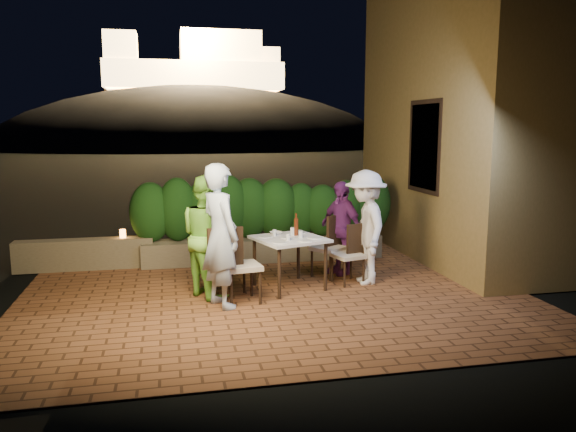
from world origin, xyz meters
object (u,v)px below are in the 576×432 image
object	(u,v)px
chair_right_back	(328,247)
diner_white	(365,227)
dining_table	(289,263)
chair_left_front	(242,264)
parapet_lamp	(123,234)
beer_bottle	(296,224)
chair_right_front	(348,254)
diner_purple	(341,228)
chair_left_back	(227,260)
diner_green	(207,236)
diner_blue	(220,236)
bowl	(276,233)

from	to	relation	value
chair_right_back	diner_white	distance (m)	0.73
diner_white	dining_table	bearing A→B (deg)	-84.28
chair_left_front	diner_white	distance (m)	2.03
parapet_lamp	beer_bottle	bearing A→B (deg)	-32.61
chair_left_front	parapet_lamp	bearing A→B (deg)	118.04
chair_right_front	diner_purple	world-z (taller)	diner_purple
diner_white	parapet_lamp	size ratio (longest dim) A/B	12.17
parapet_lamp	chair_left_back	bearing A→B (deg)	-49.65
chair_left_back	diner_white	distance (m)	2.12
chair_right_back	parapet_lamp	bearing A→B (deg)	-58.39
diner_green	diner_white	bearing A→B (deg)	-115.57
beer_bottle	chair_left_back	xyz separation A→B (m)	(-1.05, -0.16, -0.45)
diner_purple	parapet_lamp	world-z (taller)	diner_purple
dining_table	chair_left_front	world-z (taller)	chair_left_front
chair_left_front	diner_green	size ratio (longest dim) A/B	0.61
chair_left_front	chair_right_back	distance (m)	1.79
diner_green	dining_table	bearing A→B (deg)	-114.40
chair_right_back	diner_purple	distance (m)	0.39
chair_left_back	diner_white	bearing A→B (deg)	-24.42
diner_blue	diner_white	world-z (taller)	diner_blue
chair_left_back	beer_bottle	bearing A→B (deg)	-17.50
dining_table	parapet_lamp	bearing A→B (deg)	143.91
dining_table	diner_green	size ratio (longest dim) A/B	0.54
chair_right_front	chair_right_back	bearing A→B (deg)	-81.92
bowl	diner_white	distance (m)	1.33
chair_left_front	chair_right_back	bearing A→B (deg)	25.23
chair_right_front	diner_green	xyz separation A→B (m)	(-2.10, -0.15, 0.39)
diner_blue	chair_right_front	bearing A→B (deg)	-95.38
beer_bottle	diner_white	distance (m)	1.04
chair_left_back	diner_blue	size ratio (longest dim) A/B	0.50
bowl	diner_green	bearing A→B (deg)	-160.72
dining_table	chair_left_front	bearing A→B (deg)	-146.63
beer_bottle	diner_green	world-z (taller)	diner_green
chair_left_back	diner_white	world-z (taller)	diner_white
diner_purple	diner_blue	bearing A→B (deg)	-83.15
diner_blue	diner_purple	xyz separation A→B (m)	(2.02, 1.25, -0.20)
chair_left_front	chair_left_back	size ratio (longest dim) A/B	1.10
bowl	chair_left_back	distance (m)	0.88
chair_right_front	diner_white	world-z (taller)	diner_white
chair_left_back	chair_right_front	world-z (taller)	chair_left_back
diner_green	diner_white	size ratio (longest dim) A/B	0.99
diner_white	chair_left_front	bearing A→B (deg)	-70.49
chair_right_back	bowl	bearing A→B (deg)	-22.55
beer_bottle	chair_right_back	size ratio (longest dim) A/B	0.34
dining_table	chair_left_back	bearing A→B (deg)	-178.61
chair_right_back	diner_green	distance (m)	2.03
dining_table	chair_right_back	xyz separation A→B (m)	(0.73, 0.49, 0.10)
dining_table	beer_bottle	world-z (taller)	beer_bottle
beer_bottle	diner_white	size ratio (longest dim) A/B	0.19
chair_right_front	diner_purple	xyz separation A→B (m)	(0.06, 0.57, 0.30)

